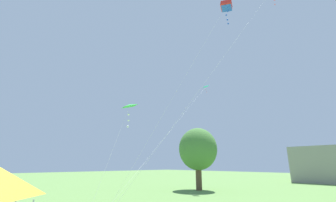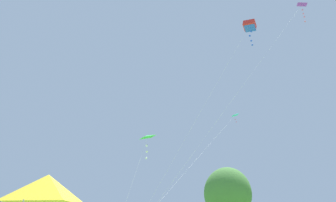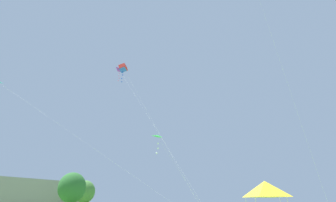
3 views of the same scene
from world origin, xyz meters
TOP-DOWN VIEW (x-y plane):
  - tree_far_right at (-18.32, 31.15)m, footprint 6.05×5.45m
  - kite_red_box_0 at (-6.10, 21.78)m, footprint 1.59×13.41m
  - kite_cyan_delta_2 at (-16.78, 31.77)m, footprint 9.89×23.52m
  - kite_green_delta_4 at (-9.87, 12.90)m, footprint 3.41×4.90m

SIDE VIEW (x-z plane):
  - tree_far_right at x=-18.32m, z-range 1.33..10.47m
  - kite_green_delta_4 at x=-9.87m, z-range 3.80..12.04m
  - kite_cyan_delta_2 at x=-16.78m, z-range 7.68..23.87m
  - kite_red_box_0 at x=-6.10m, z-range 9.51..29.67m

